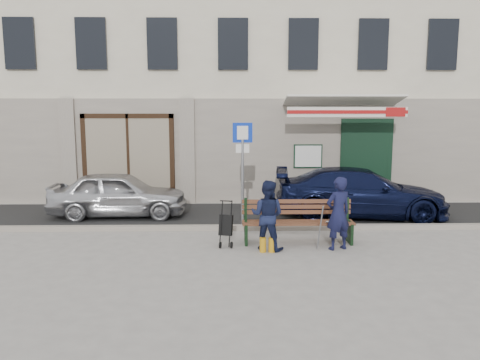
{
  "coord_description": "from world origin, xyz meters",
  "views": [
    {
      "loc": [
        -0.09,
        -9.4,
        2.83
      ],
      "look_at": [
        0.14,
        1.6,
        1.2
      ],
      "focal_mm": 35.0,
      "sensor_mm": 36.0,
      "label": 1
    }
  ],
  "objects_px": {
    "parking_sign": "(243,158)",
    "car_silver": "(119,194)",
    "car_navy": "(360,192)",
    "man": "(338,213)",
    "bench": "(296,222)",
    "stroller": "(226,226)",
    "woman": "(267,215)"
  },
  "relations": [
    {
      "from": "man",
      "to": "stroller",
      "type": "height_order",
      "value": "man"
    },
    {
      "from": "car_silver",
      "to": "car_navy",
      "type": "bearing_deg",
      "value": -92.95
    },
    {
      "from": "woman",
      "to": "car_navy",
      "type": "bearing_deg",
      "value": -110.91
    },
    {
      "from": "parking_sign",
      "to": "stroller",
      "type": "bearing_deg",
      "value": -108.16
    },
    {
      "from": "bench",
      "to": "man",
      "type": "xyz_separation_m",
      "value": [
        0.8,
        -0.51,
        0.3
      ]
    },
    {
      "from": "car_silver",
      "to": "man",
      "type": "distance_m",
      "value": 6.09
    },
    {
      "from": "car_navy",
      "to": "parking_sign",
      "type": "bearing_deg",
      "value": 115.27
    },
    {
      "from": "car_silver",
      "to": "parking_sign",
      "type": "height_order",
      "value": "parking_sign"
    },
    {
      "from": "man",
      "to": "bench",
      "type": "bearing_deg",
      "value": -53.49
    },
    {
      "from": "bench",
      "to": "woman",
      "type": "bearing_deg",
      "value": -143.36
    },
    {
      "from": "man",
      "to": "car_silver",
      "type": "bearing_deg",
      "value": -52.03
    },
    {
      "from": "stroller",
      "to": "man",
      "type": "bearing_deg",
      "value": 5.46
    },
    {
      "from": "woman",
      "to": "stroller",
      "type": "xyz_separation_m",
      "value": [
        -0.85,
        0.29,
        -0.3
      ]
    },
    {
      "from": "bench",
      "to": "stroller",
      "type": "bearing_deg",
      "value": -172.42
    },
    {
      "from": "car_silver",
      "to": "woman",
      "type": "height_order",
      "value": "woman"
    },
    {
      "from": "car_silver",
      "to": "parking_sign",
      "type": "relative_size",
      "value": 1.42
    },
    {
      "from": "car_navy",
      "to": "stroller",
      "type": "height_order",
      "value": "car_navy"
    },
    {
      "from": "car_silver",
      "to": "bench",
      "type": "distance_m",
      "value": 5.15
    },
    {
      "from": "parking_sign",
      "to": "man",
      "type": "relative_size",
      "value": 1.69
    },
    {
      "from": "bench",
      "to": "woman",
      "type": "xyz_separation_m",
      "value": [
        -0.65,
        -0.49,
        0.26
      ]
    },
    {
      "from": "woman",
      "to": "stroller",
      "type": "bearing_deg",
      "value": 3.03
    },
    {
      "from": "car_silver",
      "to": "car_navy",
      "type": "relative_size",
      "value": 0.8
    },
    {
      "from": "bench",
      "to": "man",
      "type": "distance_m",
      "value": 0.99
    },
    {
      "from": "car_navy",
      "to": "man",
      "type": "relative_size",
      "value": 3.0
    },
    {
      "from": "car_silver",
      "to": "stroller",
      "type": "relative_size",
      "value": 3.81
    },
    {
      "from": "parking_sign",
      "to": "man",
      "type": "distance_m",
      "value": 2.85
    },
    {
      "from": "parking_sign",
      "to": "stroller",
      "type": "xyz_separation_m",
      "value": [
        -0.39,
        -1.59,
        -1.28
      ]
    },
    {
      "from": "parking_sign",
      "to": "bench",
      "type": "relative_size",
      "value": 1.06
    },
    {
      "from": "bench",
      "to": "man",
      "type": "height_order",
      "value": "man"
    },
    {
      "from": "car_navy",
      "to": "man",
      "type": "xyz_separation_m",
      "value": [
        -1.29,
        -3.01,
        0.1
      ]
    },
    {
      "from": "parking_sign",
      "to": "car_silver",
      "type": "bearing_deg",
      "value": 154.97
    },
    {
      "from": "parking_sign",
      "to": "stroller",
      "type": "height_order",
      "value": "parking_sign"
    }
  ]
}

